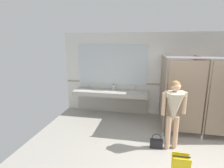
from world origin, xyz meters
TOP-DOWN VIEW (x-y plane):
  - ground_plane at (0.00, 0.00)m, footprint 7.66×5.43m
  - wall_back at (0.00, 2.48)m, footprint 7.66×0.12m
  - wall_back_tile_band at (0.00, 2.41)m, footprint 7.66×0.01m
  - vanity_counter at (-2.17, 2.18)m, footprint 2.47×0.60m
  - mirror_panel at (-2.17, 2.40)m, footprint 2.37×0.02m
  - bathroom_stalls at (0.44, 1.43)m, footprint 1.97×1.53m
  - person_standing at (-0.38, 0.38)m, footprint 0.54×0.50m
  - handbag at (-0.71, 0.33)m, footprint 0.28×0.11m
  - soap_dispenser at (-2.09, 2.28)m, footprint 0.07×0.07m

SIDE VIEW (x-z plane):
  - ground_plane at x=0.00m, z-range -0.10..0.00m
  - handbag at x=-0.71m, z-range -0.06..0.30m
  - vanity_counter at x=-2.17m, z-range 0.14..1.08m
  - soap_dispenser at x=-2.09m, z-range 0.81..1.02m
  - person_standing at x=-0.38m, z-range 0.21..1.81m
  - wall_back_tile_band at x=0.00m, z-range 1.02..1.08m
  - bathroom_stalls at x=0.44m, z-range 0.05..2.12m
  - wall_back at x=0.00m, z-range 0.00..2.73m
  - mirror_panel at x=-2.17m, z-range 0.97..2.35m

